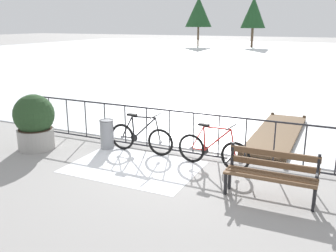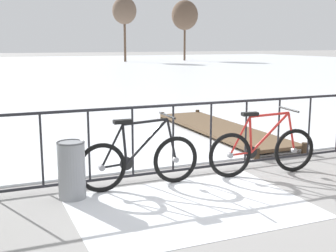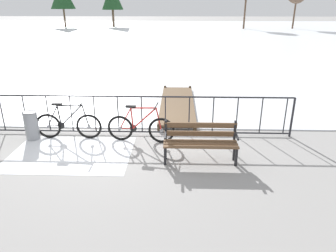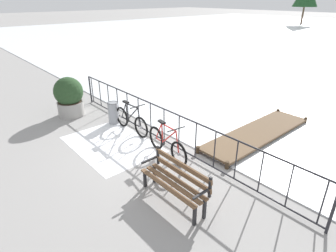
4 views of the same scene
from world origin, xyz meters
TOP-DOWN VIEW (x-y plane):
  - ground_plane at (0.00, 0.00)m, footprint 160.00×160.00m
  - frozen_pond at (0.00, 28.40)m, footprint 80.00×56.00m
  - snow_patch at (-0.92, -1.20)m, footprint 2.79×1.96m
  - railing_fence at (0.00, 0.00)m, footprint 9.06×0.06m
  - bicycle_near_railing at (0.63, -0.44)m, footprint 1.71×0.52m
  - bicycle_second at (-1.24, -0.30)m, footprint 1.71×0.52m
  - trash_bin at (-2.16, -0.37)m, footprint 0.35×0.35m
  - wooden_dock at (1.54, 2.39)m, footprint 1.10×4.27m
  - tree_west_mid at (10.40, 37.02)m, footprint 2.36×2.36m
  - tree_centre at (17.11, 37.42)m, footprint 2.76×2.76m

SIDE VIEW (x-z plane):
  - ground_plane at x=0.00m, z-range 0.00..0.00m
  - snow_patch at x=-0.92m, z-range 0.00..0.01m
  - frozen_pond at x=0.00m, z-range 0.00..0.03m
  - wooden_dock at x=1.54m, z-range 0.02..0.22m
  - bicycle_near_railing at x=0.63m, z-range -0.12..0.86m
  - bicycle_second at x=-1.24m, z-range -0.12..0.86m
  - trash_bin at x=-2.16m, z-range 0.01..0.74m
  - railing_fence at x=0.00m, z-range 0.02..1.09m
  - tree_centre at x=17.11m, z-range 1.57..7.80m
  - tree_west_mid at x=10.40m, z-range 1.79..8.04m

